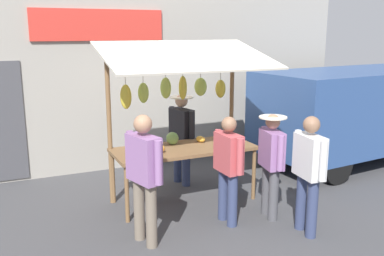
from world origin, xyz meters
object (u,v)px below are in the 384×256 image
Objects in this scene: vendor_with_sunhat at (182,132)px; shopper_with_ponytail at (309,167)px; shopper_in_striped_shirt at (228,164)px; parked_van at (354,108)px; shopper_with_shopping_bag at (271,158)px; market_stall at (182,105)px; shopper_in_grey_tee at (144,170)px.

shopper_with_ponytail reaches higher than vendor_with_sunhat.
vendor_with_sunhat is 1.00× the size of shopper_with_ponytail.
shopper_in_striped_shirt is 0.33× the size of parked_van.
shopper_in_striped_shirt is 1.00× the size of shopper_with_shopping_bag.
parked_van is at bearing -172.67° from market_stall.
shopper_in_grey_tee is 5.27m from parked_van.
market_stall is at bearing 11.47° from shopper_in_striped_shirt.
shopper_with_shopping_bag is at bearing -98.38° from shopper_in_striped_shirt.
vendor_with_sunhat is at bearing -50.43° from shopper_in_grey_tee.
market_stall reaches higher than shopper_with_shopping_bag.
market_stall is 2.12m from shopper_with_ponytail.
shopper_with_shopping_bag is 3.52m from parked_van.
vendor_with_sunhat reaches higher than shopper_in_striped_shirt.
shopper_with_shopping_bag is 1.90m from shopper_in_grey_tee.
market_stall is 4.07m from parked_van.
shopper_with_ponytail is at bearing 31.99° from parked_van.
shopper_in_grey_tee is (1.89, 0.02, 0.09)m from shopper_with_shopping_bag.
shopper_in_striped_shirt is at bearing -13.47° from vendor_with_sunhat.
vendor_with_sunhat is at bearing -3.25° from shopper_in_striped_shirt.
shopper_with_shopping_bag is (-0.90, 1.10, -0.66)m from market_stall.
shopper_in_grey_tee reaches higher than shopper_in_striped_shirt.
shopper_with_ponytail is 0.35× the size of parked_van.
shopper_in_striped_shirt is 0.91× the size of shopper_in_grey_tee.
shopper_with_ponytail is at bearing -133.80° from shopper_in_striped_shirt.
shopper_with_ponytail reaches higher than shopper_in_striped_shirt.
market_stall is 1.50× the size of shopper_in_grey_tee.
shopper_with_shopping_bag is at bearing 129.18° from market_stall.
shopper_in_striped_shirt is (0.79, -0.71, -0.05)m from shopper_with_ponytail.
shopper_in_grey_tee is (0.99, 1.13, -0.58)m from market_stall.
shopper_in_grey_tee is at bearing 79.91° from shopper_with_ponytail.
market_stall is at bearing -56.84° from shopper_in_grey_tee.
parked_van is (-3.12, -1.62, 0.24)m from shopper_with_shopping_bag.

